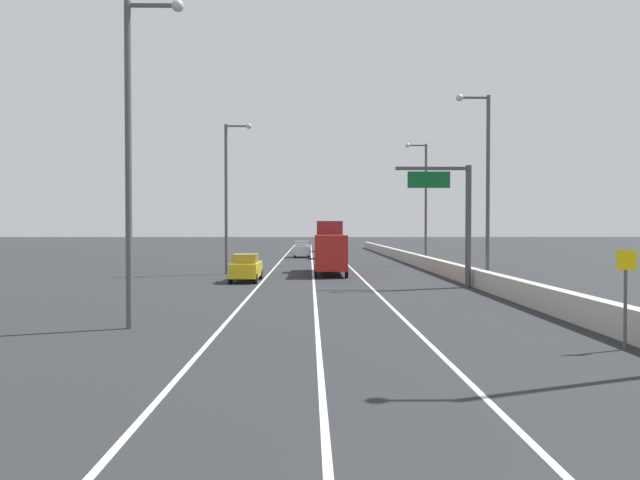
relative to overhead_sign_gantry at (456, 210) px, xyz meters
The scene contains 16 objects.
ground_plane 34.21m from the overhead_sign_gantry, 101.47° to the left, with size 320.00×320.00×0.00m, color #26282B.
lane_stripe_left 27.53m from the overhead_sign_gantry, 116.82° to the left, with size 0.16×130.00×0.00m, color silver.
lane_stripe_center 26.17m from the overhead_sign_gantry, 109.85° to the left, with size 0.16×130.00×0.00m, color silver.
lane_stripe_right 25.22m from the overhead_sign_gantry, 102.21° to the left, with size 0.16×130.00×0.00m, color silver.
jersey_barrier_right 10.20m from the overhead_sign_gantry, 81.70° to the left, with size 0.60×120.00×1.10m, color #B2ADA3.
overhead_sign_gantry is the anchor object (origin of this frame).
speed_advisory_sign 18.23m from the overhead_sign_gantry, 88.59° to the right, with size 0.60×0.11×3.00m.
lamp_post_right_second 2.66m from the overhead_sign_gantry, ahead, with size 2.14×0.44×11.88m.
lamp_post_right_third 20.61m from the overhead_sign_gantry, 84.22° to the left, with size 2.14×0.44×11.88m.
lamp_post_left_near 20.90m from the overhead_sign_gantry, 137.48° to the right, with size 2.14×0.44×11.88m.
lamp_post_left_mid 18.56m from the overhead_sign_gantry, 146.38° to the left, with size 2.14×0.44×11.88m.
car_black_0 33.68m from the overhead_sign_gantry, 102.58° to the left, with size 1.78×4.48×2.06m.
car_yellow_1 14.43m from the overhead_sign_gantry, 163.38° to the left, with size 1.93×4.20×1.90m.
car_white_2 37.36m from the overhead_sign_gantry, 105.62° to the left, with size 1.99×4.23×2.03m.
car_silver_3 53.63m from the overhead_sign_gantry, 97.55° to the left, with size 2.02×4.25×1.98m.
box_truck 13.24m from the overhead_sign_gantry, 124.80° to the left, with size 2.59×9.15×4.22m.
Camera 1 is at (-2.27, -4.01, 3.66)m, focal length 32.00 mm.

